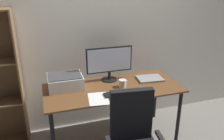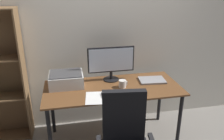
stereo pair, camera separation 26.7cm
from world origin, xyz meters
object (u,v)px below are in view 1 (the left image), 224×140
Objects in this scene: desk at (113,93)px; printer at (65,81)px; mouse at (138,91)px; keyboard at (117,94)px; monitor at (109,61)px; coffee_mug at (123,83)px; laptop at (150,79)px.

desk is 4.05× the size of printer.
mouse is at bearing -25.91° from printer.
desk is 0.59m from printer.
monitor is at bearing 84.45° from keyboard.
mouse is at bearing -57.33° from coffee_mug.
laptop is 1.07m from printer.
laptop is (0.54, 0.28, 0.00)m from keyboard.
laptop is (0.41, 0.11, -0.03)m from coffee_mug.
desk is 5.07× the size of laptop.
coffee_mug is at bearing -16.29° from printer.
desk is 15.64× the size of coffee_mug.
monitor is (0.02, 0.22, 0.33)m from desk.
keyboard is at bearing -147.44° from laptop.
coffee_mug is 0.32× the size of laptop.
coffee_mug is 0.68m from printer.
monitor reaches higher than desk.
monitor is at bearing 84.08° from desk.
monitor is 0.53m from mouse.
mouse is 0.86m from printer.
monitor is 5.63× the size of coffee_mug.
coffee_mug is at bearing -160.31° from laptop.
desk is at bearing 132.67° from mouse.
mouse is 0.41m from laptop.
printer reaches higher than mouse.
mouse is 0.30× the size of laptop.
laptop is (0.50, -0.14, -0.24)m from monitor.
monitor reaches higher than keyboard.
monitor is at bearing 110.78° from mouse.
keyboard is 2.80× the size of coffee_mug.
monitor is 0.33m from coffee_mug.
coffee_mug is at bearing 117.94° from mouse.
keyboard is at bearing -95.36° from desk.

